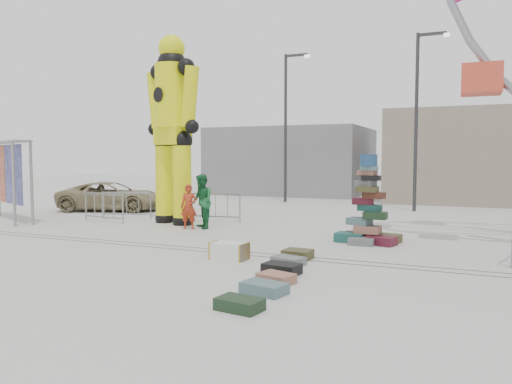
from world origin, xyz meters
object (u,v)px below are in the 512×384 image
at_px(banner_scaffold, 5,161).
at_px(pedestrian_red, 189,207).
at_px(pedestrian_black, 182,200).
at_px(parked_suv, 112,196).
at_px(suitcase_tower, 368,218).
at_px(lamp_post_left, 287,120).
at_px(barricade_dummy_c, 215,207).
at_px(pedestrian_green, 201,201).
at_px(steamer_trunk, 229,251).
at_px(lamp_post_right, 418,112).
at_px(barricade_dummy_b, 126,205).
at_px(crash_test_dummy, 172,122).
at_px(barricade_dummy_a, 104,208).

bearing_deg(banner_scaffold, pedestrian_red, 30.23).
xyz_separation_m(pedestrian_black, parked_suv, (-4.91, 1.83, -0.15)).
distance_m(suitcase_tower, parked_suv, 13.14).
bearing_deg(pedestrian_black, lamp_post_left, -58.64).
relative_size(barricade_dummy_c, pedestrian_green, 1.06).
xyz_separation_m(steamer_trunk, pedestrian_red, (-3.54, 4.01, 0.57)).
height_order(suitcase_tower, steamer_trunk, suitcase_tower).
bearing_deg(banner_scaffold, lamp_post_right, 58.50).
distance_m(barricade_dummy_b, pedestrian_red, 4.06).
xyz_separation_m(crash_test_dummy, pedestrian_black, (-0.20, 0.89, -2.94)).
relative_size(crash_test_dummy, pedestrian_black, 4.39).
xyz_separation_m(crash_test_dummy, pedestrian_green, (1.61, -0.73, -2.80)).
xyz_separation_m(steamer_trunk, barricade_dummy_b, (-7.32, 5.48, 0.35)).
xyz_separation_m(lamp_post_left, pedestrian_red, (0.40, -10.99, -3.71)).
height_order(barricade_dummy_b, pedestrian_red, pedestrian_red).
relative_size(crash_test_dummy, barricade_dummy_c, 3.55).
xyz_separation_m(banner_scaffold, barricade_dummy_a, (3.75, 1.19, -1.76)).
height_order(lamp_post_left, pedestrian_green, lamp_post_left).
height_order(barricade_dummy_b, pedestrian_green, pedestrian_green).
bearing_deg(suitcase_tower, parked_suv, 171.38).
bearing_deg(pedestrian_green, banner_scaffold, -124.01).
height_order(suitcase_tower, banner_scaffold, banner_scaffold).
xyz_separation_m(lamp_post_left, steamer_trunk, (3.94, -15.00, -4.28)).
bearing_deg(pedestrian_black, suitcase_tower, -157.84).
bearing_deg(pedestrian_black, barricade_dummy_a, 69.21).
xyz_separation_m(lamp_post_left, parked_suv, (-5.96, -7.28, -3.82)).
bearing_deg(pedestrian_green, parked_suv, -158.91).
xyz_separation_m(suitcase_tower, pedestrian_green, (-5.80, 0.53, 0.23)).
bearing_deg(lamp_post_left, pedestrian_red, -87.93).
height_order(banner_scaffold, barricade_dummy_c, banner_scaffold).
xyz_separation_m(lamp_post_right, banner_scaffold, (-14.32, -9.83, -2.17)).
bearing_deg(barricade_dummy_a, pedestrian_red, 2.15).
height_order(suitcase_tower, pedestrian_black, suitcase_tower).
relative_size(suitcase_tower, crash_test_dummy, 0.36).
relative_size(crash_test_dummy, steamer_trunk, 8.14).
relative_size(lamp_post_right, banner_scaffold, 1.92).
relative_size(suitcase_tower, pedestrian_red, 1.66).
xyz_separation_m(suitcase_tower, barricade_dummy_c, (-6.33, 2.53, -0.16)).
distance_m(pedestrian_black, parked_suv, 5.24).
relative_size(suitcase_tower, banner_scaffold, 0.61).
bearing_deg(barricade_dummy_a, parked_suv, 132.81).
height_order(pedestrian_red, parked_suv, pedestrian_red).
distance_m(crash_test_dummy, pedestrian_red, 3.38).
height_order(lamp_post_left, crash_test_dummy, lamp_post_left).
distance_m(lamp_post_left, crash_test_dummy, 10.07).
xyz_separation_m(lamp_post_right, barricade_dummy_b, (-10.38, -7.52, -3.93)).
distance_m(lamp_post_left, barricade_dummy_c, 9.59).
xyz_separation_m(barricade_dummy_a, barricade_dummy_c, (3.79, 1.89, 0.00)).
bearing_deg(pedestrian_black, barricade_dummy_c, -125.91).
height_order(barricade_dummy_a, parked_suv, parked_suv).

